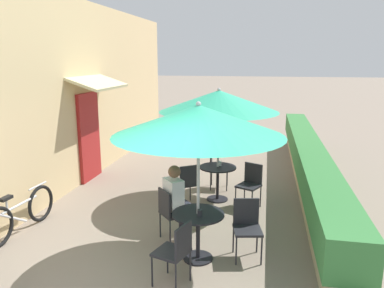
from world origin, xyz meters
name	(u,v)px	position (x,y,z in m)	size (l,w,h in m)	color
cafe_facade_wall	(89,92)	(-2.54, 5.36, 2.09)	(0.98, 10.99, 4.20)	#D6B784
planter_hedge	(308,164)	(2.75, 5.39, 0.54)	(0.60, 9.99, 1.01)	tan
patio_table_near	(198,226)	(0.87, 1.72, 0.52)	(0.76, 0.76, 0.72)	black
patio_umbrella_near	(198,120)	(0.87, 1.72, 2.07)	(2.38, 2.38, 2.33)	#B7B7BC
cafe_chair_near_left	(171,210)	(0.33, 2.21, 0.52)	(0.56, 0.56, 0.87)	#232328
seated_patron_near_left	(177,199)	(0.42, 2.28, 0.69)	(0.51, 0.51, 1.25)	#23232D
cafe_chair_near_right	(176,249)	(0.72, 1.02, 0.52)	(0.51, 0.51, 0.87)	#232328
cafe_chair_near_back	(247,224)	(1.56, 1.94, 0.52)	(0.47, 0.47, 0.87)	#232328
coffee_cup_near	(200,213)	(0.91, 1.65, 0.76)	(0.07, 0.07, 0.09)	#232328
patio_table_mid	(218,176)	(0.84, 4.13, 0.52)	(0.76, 0.76, 0.72)	black
patio_umbrella_mid	(219,101)	(0.84, 4.13, 2.07)	(2.38, 2.38, 2.33)	#B7B7BC
cafe_chair_mid_left	(187,182)	(0.29, 3.66, 0.52)	(0.56, 0.56, 0.87)	#232328
cafe_chair_mid_right	(250,182)	(1.52, 3.89, 0.52)	(0.53, 0.53, 0.87)	#232328
cafe_chair_mid_back	(216,166)	(0.70, 4.84, 0.52)	(0.43, 0.43, 0.87)	#232328
coffee_cup_mid	(220,163)	(0.87, 4.23, 0.76)	(0.07, 0.07, 0.09)	white
bicycle_leaning	(21,214)	(-2.20, 1.96, 0.35)	(0.18, 1.70, 0.75)	black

